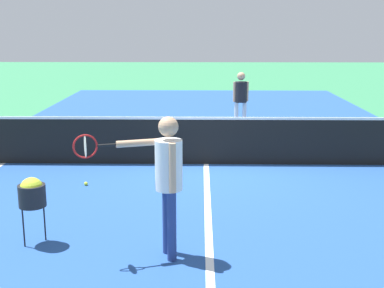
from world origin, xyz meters
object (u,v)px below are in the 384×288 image
player_far (241,95)px  player_near (166,171)px  tennis_ball_near_net (86,184)px  net (206,140)px  ball_hopper (32,193)px

player_far → player_near: bearing=-100.6°
player_far → tennis_ball_near_net: (-3.04, -4.93, -0.90)m
net → player_far: 3.62m
player_far → ball_hopper: player_far is taller
player_far → ball_hopper: bearing=-113.1°
ball_hopper → tennis_ball_near_net: (0.11, 2.45, -0.64)m
net → tennis_ball_near_net: net is taller
net → player_near: size_ratio=6.56×
net → ball_hopper: 4.50m
player_far → tennis_ball_near_net: size_ratio=23.36×
player_near → tennis_ball_near_net: bearing=119.7°
ball_hopper → net: bearing=60.5°
ball_hopper → player_far: bearing=66.9°
player_near → tennis_ball_near_net: size_ratio=25.90×
player_far → ball_hopper: size_ratio=1.76×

